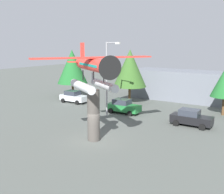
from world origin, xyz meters
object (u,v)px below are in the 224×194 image
at_px(floatplane_monument, 93,70).
at_px(display_pedestal, 94,115).
at_px(car_mid_green, 123,106).
at_px(storefront_building, 182,85).
at_px(car_near_silver, 74,97).
at_px(tree_west, 72,67).
at_px(streetlight_primary, 108,75).
at_px(car_far_black, 191,118).
at_px(tree_east, 130,68).

bearing_deg(floatplane_monument, display_pedestal, -180.00).
relative_size(car_mid_green, storefront_building, 0.27).
bearing_deg(car_near_silver, tree_west, 132.08).
xyz_separation_m(car_near_silver, storefront_building, (12.58, 10.87, 1.37)).
bearing_deg(floatplane_monument, streetlight_primary, 147.82).
distance_m(storefront_building, tree_west, 17.69).
height_order(floatplane_monument, car_near_silver, floatplane_monument).
relative_size(car_near_silver, tree_west, 0.55).
relative_size(display_pedestal, car_far_black, 1.09).
xyz_separation_m(storefront_building, tree_west, (-16.00, -7.07, 2.63)).
bearing_deg(tree_west, tree_east, 2.77).
height_order(display_pedestal, storefront_building, display_pedestal).
distance_m(floatplane_monument, car_near_silver, 17.34).
distance_m(car_far_black, streetlight_primary, 10.25).
bearing_deg(tree_east, floatplane_monument, -71.90).
bearing_deg(display_pedestal, tree_west, 135.90).
bearing_deg(car_mid_green, car_near_silver, 171.46).
relative_size(car_near_silver, storefront_building, 0.27).
distance_m(floatplane_monument, tree_west, 21.62).
xyz_separation_m(floatplane_monument, tree_east, (-5.07, 15.50, -1.17)).
bearing_deg(streetlight_primary, display_pedestal, -65.80).
xyz_separation_m(car_far_black, tree_east, (-10.97, 6.49, 4.20)).
bearing_deg(tree_west, car_near_silver, -47.92).
height_order(car_far_black, streetlight_primary, streetlight_primary).
xyz_separation_m(floatplane_monument, car_near_silver, (-12.09, 11.20, -5.37)).
height_order(floatplane_monument, tree_west, floatplane_monument).
xyz_separation_m(car_near_silver, tree_west, (-3.43, 3.79, 4.00)).
height_order(tree_west, tree_east, tree_east).
xyz_separation_m(car_far_black, streetlight_primary, (-9.21, -1.83, 4.12)).
bearing_deg(car_far_black, streetlight_primary, -168.76).
distance_m(car_mid_green, car_far_black, 8.73).
distance_m(floatplane_monument, car_mid_green, 11.52).
distance_m(car_far_black, tree_west, 22.60).
height_order(car_near_silver, streetlight_primary, streetlight_primary).
bearing_deg(tree_east, streetlight_primary, -78.05).
bearing_deg(storefront_building, car_mid_green, -104.96).
height_order(display_pedestal, car_far_black, display_pedestal).
relative_size(storefront_building, tree_east, 1.97).
height_order(streetlight_primary, tree_west, streetlight_primary).
xyz_separation_m(display_pedestal, car_mid_green, (-2.68, 9.74, -1.41)).
relative_size(car_far_black, tree_west, 0.55).
height_order(floatplane_monument, tree_east, floatplane_monument).
height_order(display_pedestal, tree_east, tree_east).
bearing_deg(display_pedestal, tree_east, 107.81).
bearing_deg(car_mid_green, car_far_black, -5.22).
bearing_deg(car_far_black, car_mid_green, 174.78).
distance_m(floatplane_monument, streetlight_primary, 8.01).
height_order(car_mid_green, tree_west, tree_west).
bearing_deg(car_far_black, display_pedestal, -123.91).
height_order(car_mid_green, tree_east, tree_east).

